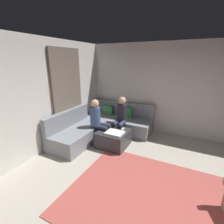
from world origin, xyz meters
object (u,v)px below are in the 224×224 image
sectional_couch (102,126)px  coffee_mug (109,126)px  game_remote (123,129)px  person_on_couch_side (98,119)px  person_on_couch_back (121,116)px  ottoman (113,138)px

sectional_couch → coffee_mug: (0.39, -0.31, 0.19)m
game_remote → person_on_couch_side: size_ratio=0.12×
coffee_mug → person_on_couch_side: (-0.24, -0.15, 0.19)m
person_on_couch_back → game_remote: bearing=123.5°
sectional_couch → person_on_couch_side: bearing=-72.4°
sectional_couch → coffee_mug: sectional_couch is taller
ottoman → person_on_couch_back: (-0.04, 0.55, 0.45)m
coffee_mug → person_on_couch_back: bearing=63.4°
game_remote → coffee_mug: bearing=-174.3°
ottoman → person_on_couch_side: 0.64m
ottoman → game_remote: (0.18, 0.22, 0.22)m
sectional_couch → game_remote: 0.85m
sectional_couch → ottoman: size_ratio=3.36×
sectional_couch → ottoman: sectional_couch is taller
game_remote → person_on_couch_back: size_ratio=0.12×
ottoman → person_on_couch_side: size_ratio=0.63×
ottoman → game_remote: size_ratio=5.07×
person_on_couch_side → coffee_mug: bearing=122.6°
game_remote → person_on_couch_back: (-0.22, 0.33, 0.23)m
ottoman → person_on_couch_side: (-0.46, 0.03, 0.45)m
person_on_couch_back → coffee_mug: bearing=63.4°
ottoman → coffee_mug: bearing=140.7°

